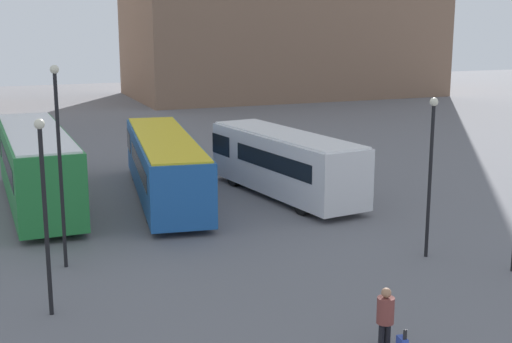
# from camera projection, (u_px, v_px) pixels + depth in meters

# --- Properties ---
(bus_0) EXTENTS (2.72, 11.79, 3.33)m
(bus_0) POSITION_uv_depth(u_px,v_px,m) (36.00, 164.00, 30.80)
(bus_0) COLOR #237A38
(bus_0) RESTS_ON ground_plane
(bus_1) EXTENTS (4.15, 12.67, 2.85)m
(bus_1) POSITION_uv_depth(u_px,v_px,m) (165.00, 164.00, 32.12)
(bus_1) COLOR #1E56A3
(bus_1) RESTS_ON ground_plane
(bus_2) EXTENTS (3.92, 9.91, 2.93)m
(bus_2) POSITION_uv_depth(u_px,v_px,m) (284.00, 162.00, 32.41)
(bus_2) COLOR silver
(bus_2) RESTS_ON ground_plane
(traveler) EXTENTS (0.47, 0.47, 1.67)m
(traveler) POSITION_uv_depth(u_px,v_px,m) (385.00, 314.00, 17.34)
(traveler) COLOR black
(traveler) RESTS_ON ground_plane
(lamp_post_1) EXTENTS (0.28, 0.28, 5.47)m
(lamp_post_1) POSITION_uv_depth(u_px,v_px,m) (44.00, 202.00, 19.06)
(lamp_post_1) COLOR black
(lamp_post_1) RESTS_ON ground_plane
(lamp_post_2) EXTENTS (0.28, 0.28, 6.61)m
(lamp_post_2) POSITION_uv_depth(u_px,v_px,m) (59.00, 153.00, 22.67)
(lamp_post_2) COLOR black
(lamp_post_2) RESTS_ON ground_plane
(lamp_post_3) EXTENTS (0.28, 0.28, 5.47)m
(lamp_post_3) POSITION_uv_depth(u_px,v_px,m) (431.00, 164.00, 23.80)
(lamp_post_3) COLOR black
(lamp_post_3) RESTS_ON ground_plane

